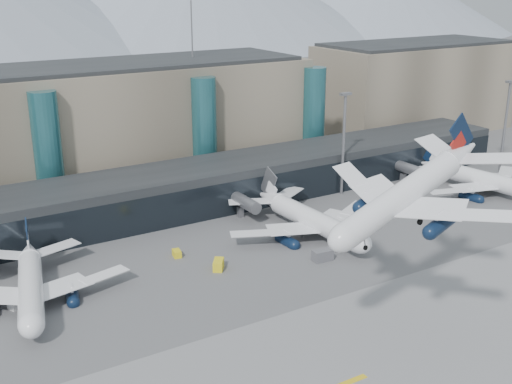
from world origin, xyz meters
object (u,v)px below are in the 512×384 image
Objects in this scene: veh_g at (351,221)px; jet_parked_left at (30,274)px; lightmast_mid at (344,138)px; hero_jet at (414,183)px; veh_c at (323,255)px; veh_b at (177,253)px; jet_parked_right at (476,173)px; veh_a at (18,302)px; lightmast_right at (506,121)px; veh_e at (476,181)px; veh_d at (399,193)px; veh_h at (218,265)px; jet_parked_mid at (304,210)px.

jet_parked_left is at bearing -109.94° from veh_g.
hero_jet is (-34.13, -57.58, 9.91)m from lightmast_mid.
lightmast_mid is 6.49× the size of veh_c.
veh_b reaches higher than veh_g.
hero_jet is at bearing -148.36° from veh_b.
jet_parked_right reaches higher than veh_a.
jet_parked_right is (110.52, 0.14, 0.36)m from jet_parked_left.
jet_parked_left is 15.00× the size of veh_b.
veh_a is at bearing -175.66° from lightmast_right.
veh_e is (86.75, 1.14, 0.20)m from veh_b.
veh_d is at bearing -19.18° from veh_a.
jet_parked_right is at bearing -26.63° from lightmast_mid.
lightmast_right is at bearing -50.70° from veh_d.
veh_b is 1.11× the size of veh_g.
veh_d is 1.20× the size of veh_g.
veh_a is 35.48m from veh_h.
veh_h reaches higher than veh_d.
veh_h reaches higher than veh_e.
jet_parked_left is (-79.66, -15.62, -10.16)m from lightmast_mid.
lightmast_mid and lightmast_right have the same top height.
jet_parked_right is at bearing -70.73° from veh_d.
veh_e is (24.02, -3.49, 0.15)m from veh_d.
veh_c is at bearing -170.99° from veh_e.
lightmast_mid is 1.00× the size of lightmast_right.
jet_parked_mid is (-22.52, -15.43, -9.72)m from lightmast_mid.
veh_b is (-101.52, -5.36, -13.75)m from lightmast_right.
veh_h is (-13.12, 34.97, -23.41)m from hero_jet.
veh_c is 65.83m from veh_e.
veh_a is at bearing -107.92° from veh_g.
lightmast_right reaches higher than jet_parked_right.
jet_parked_left is at bearing 88.03° from jet_parked_mid.
hero_jet is 65.10m from jet_parked_left.
hero_jet is at bearing -124.08° from veh_h.
jet_parked_mid reaches higher than veh_g.
jet_parked_mid is 34.62m from veh_d.
lightmast_mid is at bearing -66.59° from jet_parked_left.
veh_e is at bearing -47.46° from veh_h.
veh_b is (-82.38, 2.12, -3.94)m from jet_parked_right.
jet_parked_mid is 53.39m from jet_parked_right.
hero_jet reaches higher than jet_parked_right.
jet_parked_mid is 12.18× the size of veh_a.
hero_jet is 0.95× the size of jet_parked_left.
lightmast_mid is 0.73× the size of jet_parked_left.
veh_h is at bearing 141.61° from veh_d.
veh_b is at bearing 60.13° from veh_h.
lightmast_mid is 0.77× the size of hero_jet.
jet_parked_left reaches higher than veh_h.
veh_a is 0.95× the size of veh_h.
veh_d is at bearing 92.63° from veh_g.
veh_g is (71.42, 0.74, -0.28)m from veh_a.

